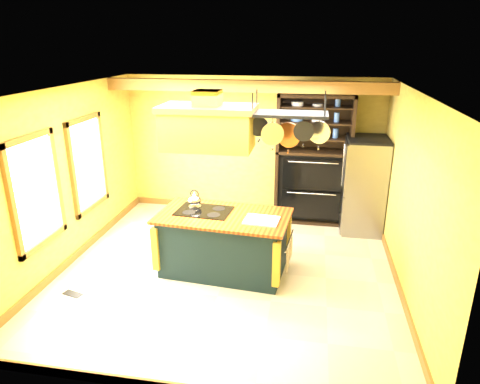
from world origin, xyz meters
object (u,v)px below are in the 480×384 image
(kitchen_island, at_px, (224,242))
(pot_rack, at_px, (289,122))
(range_hood, at_px, (208,125))
(hutch, at_px, (312,173))
(refrigerator, at_px, (363,187))

(kitchen_island, height_order, pot_rack, pot_rack)
(kitchen_island, relative_size, pot_rack, 1.83)
(pot_rack, bearing_deg, range_hood, -179.39)
(range_hood, distance_m, hutch, 2.98)
(range_hood, relative_size, pot_rack, 1.19)
(kitchen_island, distance_m, pot_rack, 2.05)
(range_hood, height_order, hutch, range_hood)
(kitchen_island, height_order, refrigerator, refrigerator)
(refrigerator, bearing_deg, pot_rack, -123.47)
(range_hood, xyz_separation_m, pot_rack, (1.10, 0.01, 0.08))
(refrigerator, distance_m, hutch, 0.98)
(pot_rack, bearing_deg, refrigerator, 56.53)
(kitchen_island, distance_m, range_hood, 1.77)
(hutch, bearing_deg, kitchen_island, -119.07)
(refrigerator, bearing_deg, hutch, 159.89)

